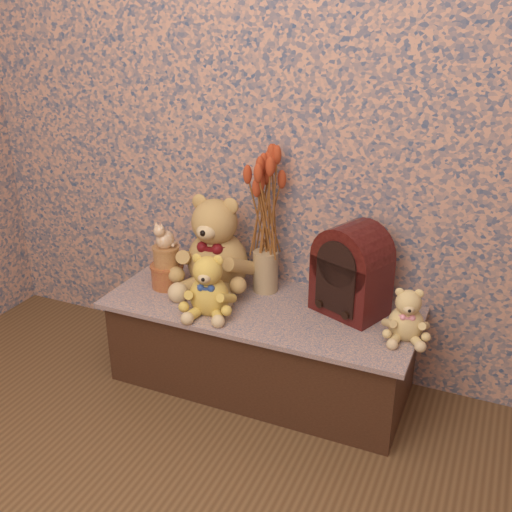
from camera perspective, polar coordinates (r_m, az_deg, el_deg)
The scene contains 10 objects.
display_shelf at distance 2.60m, azimuth 0.45°, elevation -8.35°, with size 1.28×0.54×0.38m, color #364970.
teddy_large at distance 2.58m, azimuth -3.68°, elevation 1.63°, with size 0.35×0.42×0.45m, color #A87941, non-canonical shape.
teddy_medium at distance 2.40m, azimuth -4.46°, elevation -2.36°, with size 0.21×0.26×0.27m, color gold, non-canonical shape.
teddy_small at distance 2.30m, azimuth 14.02°, elevation -5.04°, with size 0.17×0.21×0.22m, color tan, non-canonical shape.
cathedral_radio at distance 2.41m, azimuth 9.00°, elevation -1.21°, with size 0.27×0.19×0.37m, color #380B0A, non-canonical shape.
ceramic_vase at distance 2.59m, azimuth 0.90°, elevation -1.43°, with size 0.11×0.11×0.18m, color tan.
dried_stalks at distance 2.47m, azimuth 0.95°, elevation 5.20°, with size 0.24×0.24×0.45m, color #B23B1C, non-canonical shape.
biscuit_tin_lower at distance 2.67m, azimuth -8.32°, elevation -1.86°, with size 0.14×0.14×0.10m, color #BA7D36.
biscuit_tin_upper at distance 2.63m, azimuth -8.44°, elevation -0.03°, with size 0.11×0.11×0.09m, color #DDAF61.
cat_figurine at distance 2.59m, azimuth -8.57°, elevation 2.07°, with size 0.09×0.10×0.12m, color silver, non-canonical shape.
Camera 1 is at (0.87, -0.79, 1.56)m, focal length 42.59 mm.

